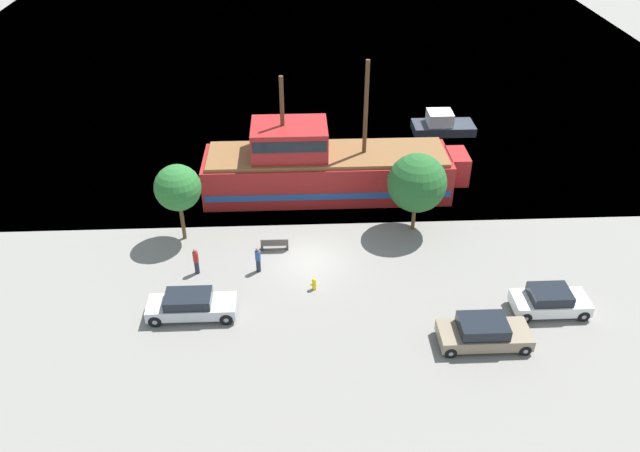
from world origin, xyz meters
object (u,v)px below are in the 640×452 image
(parked_car_curb_front, at_px, (484,333))
(parked_car_curb_mid, at_px, (191,305))
(bench_promenade_east, at_px, (275,244))
(pedestrian_walking_far, at_px, (196,261))
(parked_car_curb_rear, at_px, (550,301))
(moored_boat_dockside, at_px, (442,125))
(pedestrian_walking_near, at_px, (258,260))
(pirate_ship, at_px, (324,168))
(fire_hydrant, at_px, (314,283))

(parked_car_curb_front, height_order, parked_car_curb_mid, parked_car_curb_front)
(bench_promenade_east, height_order, pedestrian_walking_far, pedestrian_walking_far)
(parked_car_curb_rear, height_order, bench_promenade_east, parked_car_curb_rear)
(moored_boat_dockside, relative_size, parked_car_curb_front, 1.11)
(pedestrian_walking_far, bearing_deg, parked_car_curb_rear, -12.36)
(pedestrian_walking_near, bearing_deg, pirate_ship, 64.31)
(pedestrian_walking_far, bearing_deg, fire_hydrant, -14.79)
(parked_car_curb_front, xyz_separation_m, parked_car_curb_rear, (4.18, 2.25, -0.01))
(fire_hydrant, relative_size, pedestrian_walking_near, 0.46)
(parked_car_curb_mid, relative_size, fire_hydrant, 6.11)
(pirate_ship, bearing_deg, fire_hydrant, -95.80)
(fire_hydrant, bearing_deg, parked_car_curb_front, -29.35)
(pirate_ship, height_order, moored_boat_dockside, pirate_ship)
(parked_car_curb_front, relative_size, parked_car_curb_rear, 1.14)
(parked_car_curb_rear, bearing_deg, parked_car_curb_mid, 178.41)
(parked_car_curb_front, bearing_deg, bench_promenade_east, 141.09)
(bench_promenade_east, height_order, pedestrian_walking_near, pedestrian_walking_near)
(parked_car_curb_rear, bearing_deg, pirate_ship, 131.07)
(pedestrian_walking_far, bearing_deg, pedestrian_walking_near, 0.36)
(moored_boat_dockside, relative_size, bench_promenade_east, 3.02)
(pirate_ship, height_order, parked_car_curb_mid, pirate_ship)
(parked_car_curb_front, height_order, parked_car_curb_rear, parked_car_curb_front)
(parked_car_curb_front, distance_m, bench_promenade_east, 13.64)
(pirate_ship, bearing_deg, pedestrian_walking_near, -115.69)
(pirate_ship, distance_m, parked_car_curb_rear, 17.44)
(moored_boat_dockside, bearing_deg, fire_hydrant, -119.57)
(parked_car_curb_mid, distance_m, fire_hydrant, 6.87)
(moored_boat_dockside, xyz_separation_m, parked_car_curb_mid, (-18.05, -22.12, 0.05))
(bench_promenade_east, xyz_separation_m, pedestrian_walking_far, (-4.47, -2.09, 0.43))
(pirate_ship, distance_m, pedestrian_walking_near, 9.91)
(parked_car_curb_front, distance_m, pedestrian_walking_near, 13.22)
(pedestrian_walking_near, height_order, pedestrian_walking_far, pedestrian_walking_far)
(moored_boat_dockside, height_order, fire_hydrant, moored_boat_dockside)
(parked_car_curb_mid, bearing_deg, pirate_ship, 58.63)
(pirate_ship, xyz_separation_m, bench_promenade_east, (-3.36, -6.80, -1.50))
(bench_promenade_east, bearing_deg, parked_car_curb_mid, -126.72)
(parked_car_curb_mid, relative_size, parked_car_curb_rear, 1.17)
(pirate_ship, xyz_separation_m, parked_car_curb_rear, (11.43, -13.11, -1.22))
(bench_promenade_east, xyz_separation_m, pedestrian_walking_near, (-0.91, -2.07, 0.40))
(moored_boat_dockside, bearing_deg, parked_car_curb_mid, -129.22)
(parked_car_curb_front, bearing_deg, pirate_ship, 115.26)
(parked_car_curb_mid, height_order, pedestrian_walking_far, pedestrian_walking_far)
(parked_car_curb_mid, distance_m, pedestrian_walking_far, 3.70)
(parked_car_curb_front, xyz_separation_m, fire_hydrant, (-8.33, 4.69, -0.32))
(parked_car_curb_front, bearing_deg, parked_car_curb_rear, 28.27)
(parked_car_curb_rear, height_order, pedestrian_walking_far, pedestrian_walking_far)
(parked_car_curb_front, bearing_deg, parked_car_curb_mid, 169.46)
(pirate_ship, xyz_separation_m, moored_boat_dockside, (10.38, 9.53, -1.27))
(pirate_ship, xyz_separation_m, parked_car_curb_mid, (-7.67, -12.59, -1.22))
(bench_promenade_east, bearing_deg, parked_car_curb_front, -38.91)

